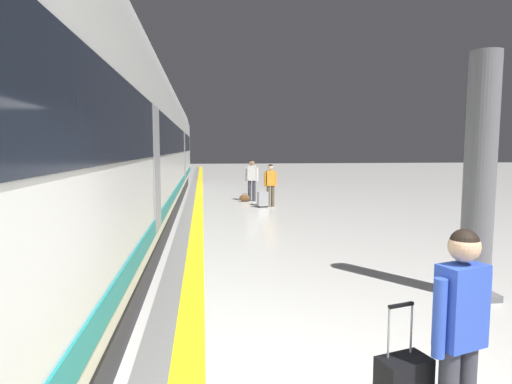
# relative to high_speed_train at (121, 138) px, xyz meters

# --- Properties ---
(safety_line_strip) EXTENTS (0.36, 80.00, 0.01)m
(safety_line_strip) POSITION_rel_high_speed_train_xyz_m (2.03, -0.26, -2.50)
(safety_line_strip) COLOR yellow
(safety_line_strip) RESTS_ON ground
(tactile_edge_band) EXTENTS (0.54, 80.00, 0.01)m
(tactile_edge_band) POSITION_rel_high_speed_train_xyz_m (1.74, -0.26, -2.50)
(tactile_edge_band) COLOR slate
(tactile_edge_band) RESTS_ON ground
(high_speed_train) EXTENTS (2.94, 32.73, 4.97)m
(high_speed_train) POSITION_rel_high_speed_train_xyz_m (0.00, 0.00, 0.00)
(high_speed_train) COLOR #38383D
(high_speed_train) RESTS_ON ground
(traveller_foreground) EXTENTS (0.50, 0.29, 1.67)m
(traveller_foreground) POSITION_rel_high_speed_train_xyz_m (4.00, -9.46, -1.53)
(traveller_foreground) COLOR #383842
(traveller_foreground) RESTS_ON ground
(passenger_near) EXTENTS (0.51, 0.24, 1.63)m
(passenger_near) POSITION_rel_high_speed_train_xyz_m (4.77, 3.81, -1.56)
(passenger_near) COLOR brown
(passenger_near) RESTS_ON ground
(suitcase_near) EXTENTS (0.42, 0.30, 0.60)m
(suitcase_near) POSITION_rel_high_speed_train_xyz_m (4.45, 3.65, -2.18)
(suitcase_near) COLOR #9E9EA3
(suitcase_near) RESTS_ON ground
(passenger_mid) EXTENTS (0.54, 0.28, 1.76)m
(passenger_mid) POSITION_rel_high_speed_train_xyz_m (4.26, 5.65, -1.48)
(passenger_mid) COLOR #383842
(passenger_mid) RESTS_ON ground
(duffel_bag_mid) EXTENTS (0.44, 0.26, 0.36)m
(duffel_bag_mid) POSITION_rel_high_speed_train_xyz_m (3.94, 5.49, -2.35)
(duffel_bag_mid) COLOR brown
(duffel_bag_mid) RESTS_ON ground
(platform_pillar) EXTENTS (0.56, 0.56, 3.60)m
(platform_pillar) POSITION_rel_high_speed_train_xyz_m (6.21, -6.41, -0.78)
(platform_pillar) COLOR slate
(platform_pillar) RESTS_ON ground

